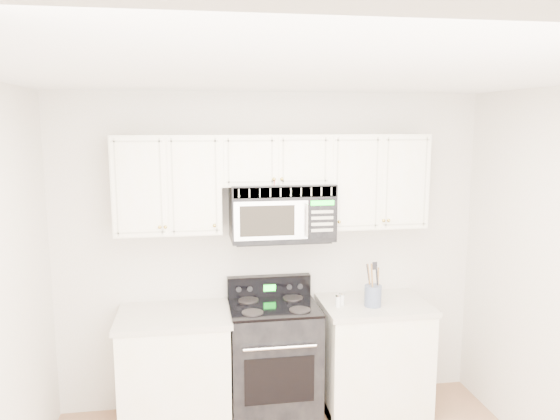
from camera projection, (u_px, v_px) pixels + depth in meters
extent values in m
cube|color=white|center=(323.00, 73.00, 2.62)|extent=(3.50, 3.50, 0.01)
cube|color=beige|center=(271.00, 251.00, 4.53)|extent=(3.50, 0.01, 2.60)
cube|color=white|center=(176.00, 372.00, 4.24)|extent=(0.82, 0.63, 0.88)
cube|color=beige|center=(174.00, 316.00, 4.16)|extent=(0.86, 0.65, 0.04)
cube|color=black|center=(177.00, 416.00, 4.34)|extent=(0.82, 0.55, 0.10)
cube|color=white|center=(373.00, 358.00, 4.49)|extent=(0.82, 0.63, 0.88)
cube|color=beige|center=(375.00, 305.00, 4.42)|extent=(0.86, 0.65, 0.04)
cube|color=black|center=(370.00, 400.00, 4.59)|extent=(0.82, 0.55, 0.10)
cube|color=black|center=(274.00, 362.00, 4.37)|extent=(0.69, 0.59, 0.92)
cube|color=black|center=(280.00, 381.00, 4.08)|extent=(0.53, 0.01, 0.37)
cylinder|color=silver|center=(280.00, 348.00, 4.01)|extent=(0.55, 0.02, 0.02)
cube|color=black|center=(274.00, 307.00, 4.30)|extent=(0.69, 0.59, 0.02)
cube|color=black|center=(269.00, 286.00, 4.54)|extent=(0.69, 0.08, 0.18)
cube|color=#09DE1C|center=(270.00, 288.00, 4.49)|extent=(0.10, 0.00, 0.05)
cube|color=white|center=(168.00, 184.00, 4.15)|extent=(0.80, 0.33, 0.75)
cube|color=white|center=(374.00, 181.00, 4.41)|extent=(0.80, 0.33, 0.75)
cube|color=white|center=(274.00, 159.00, 4.25)|extent=(0.84, 0.33, 0.39)
sphere|color=#B3983D|center=(165.00, 227.00, 4.01)|extent=(0.03, 0.03, 0.03)
sphere|color=#B3983D|center=(214.00, 226.00, 4.07)|extent=(0.03, 0.03, 0.03)
sphere|color=#B3983D|center=(339.00, 222.00, 4.22)|extent=(0.03, 0.03, 0.03)
sphere|color=#B3983D|center=(384.00, 221.00, 4.27)|extent=(0.03, 0.03, 0.03)
sphere|color=#B3983D|center=(274.00, 179.00, 4.08)|extent=(0.03, 0.03, 0.03)
sphere|color=#B3983D|center=(282.00, 179.00, 4.09)|extent=(0.03, 0.03, 0.03)
cylinder|color=red|center=(274.00, 186.00, 4.09)|extent=(0.00, 0.00, 0.11)
sphere|color=#B3983D|center=(274.00, 194.00, 4.10)|extent=(0.03, 0.03, 0.03)
cube|color=black|center=(281.00, 211.00, 4.29)|extent=(0.80, 0.40, 0.44)
cube|color=beige|center=(286.00, 192.00, 4.07)|extent=(0.78, 0.01, 0.08)
cube|color=silver|center=(271.00, 221.00, 4.08)|extent=(0.56, 0.01, 0.30)
cube|color=black|center=(267.00, 221.00, 4.07)|extent=(0.41, 0.01, 0.23)
cube|color=black|center=(322.00, 219.00, 4.14)|extent=(0.22, 0.01, 0.30)
cube|color=#09DE1C|center=(323.00, 203.00, 4.11)|extent=(0.18, 0.00, 0.04)
cylinder|color=silver|center=(307.00, 221.00, 4.08)|extent=(0.02, 0.02, 0.25)
cylinder|color=slate|center=(373.00, 296.00, 4.31)|extent=(0.13, 0.13, 0.17)
cylinder|color=olive|center=(378.00, 286.00, 4.31)|extent=(0.01, 0.01, 0.29)
cylinder|color=black|center=(370.00, 283.00, 4.33)|extent=(0.01, 0.01, 0.31)
cylinder|color=olive|center=(372.00, 284.00, 4.26)|extent=(0.01, 0.01, 0.34)
cylinder|color=black|center=(378.00, 286.00, 4.31)|extent=(0.01, 0.01, 0.29)
cylinder|color=olive|center=(370.00, 283.00, 4.33)|extent=(0.01, 0.01, 0.31)
cylinder|color=white|center=(342.00, 300.00, 4.33)|extent=(0.04, 0.04, 0.09)
cylinder|color=silver|center=(342.00, 294.00, 4.33)|extent=(0.04, 0.04, 0.02)
cylinder|color=white|center=(338.00, 302.00, 4.30)|extent=(0.04, 0.04, 0.09)
cylinder|color=silver|center=(338.00, 295.00, 4.29)|extent=(0.04, 0.04, 0.02)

